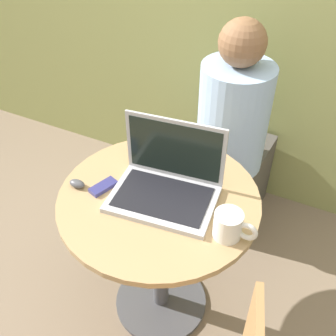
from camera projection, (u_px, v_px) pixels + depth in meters
name	position (u px, v px, depth m)	size (l,w,h in m)	color
ground_plane	(161.00, 301.00, 1.89)	(12.00, 12.00, 0.00)	#7F6B56
round_table	(160.00, 230.00, 1.56)	(0.75, 0.75, 0.70)	#4C4C51
laptop	(167.00, 182.00, 1.41)	(0.40, 0.30, 0.27)	#B7B7BC
cell_phone	(103.00, 187.00, 1.46)	(0.08, 0.12, 0.02)	navy
computer_mouse	(77.00, 184.00, 1.47)	(0.06, 0.04, 0.03)	#4C4C51
coffee_cup	(229.00, 225.00, 1.26)	(0.15, 0.10, 0.10)	white
person_seated	(233.00, 149.00, 2.01)	(0.34, 0.52, 1.17)	#4C4742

